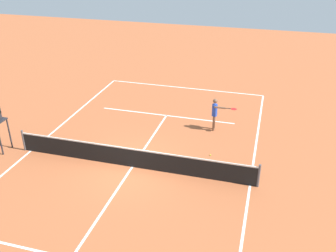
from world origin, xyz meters
The scene contains 5 objects.
ground_plane centered at (0.00, 0.00, 0.00)m, with size 60.00×60.00×0.00m, color #AD5933.
court_lines centered at (0.00, 0.00, 0.00)m, with size 10.58×20.57×0.01m.
tennis_net centered at (0.00, 0.00, 0.50)m, with size 11.18×0.10×1.07m.
player_serving centered at (-2.97, -4.60, 1.07)m, with size 1.31×0.53×1.79m.
tennis_ball centered at (-3.23, -1.91, 0.03)m, with size 0.07×0.07×0.07m, color #CCE033.
Camera 1 is at (-5.43, 13.37, 9.35)m, focal length 40.34 mm.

